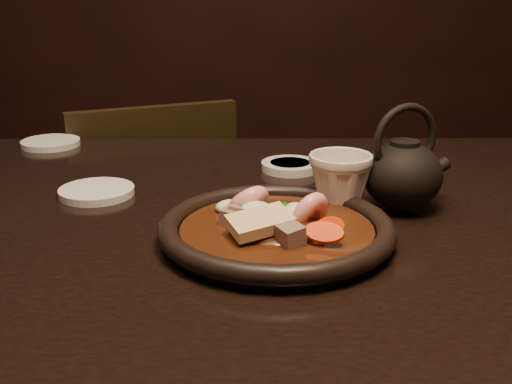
{
  "coord_description": "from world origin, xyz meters",
  "views": [
    {
      "loc": [
        0.18,
        -0.79,
        1.06
      ],
      "look_at": [
        0.18,
        -0.03,
        0.8
      ],
      "focal_mm": 45.0,
      "sensor_mm": 36.0,
      "label": 1
    }
  ],
  "objects_px": {
    "teapot": "(403,172)",
    "chair": "(149,249)",
    "table": "(121,273)",
    "tea_cup": "(340,181)",
    "plate": "(277,231)"
  },
  "relations": [
    {
      "from": "teapot",
      "to": "chair",
      "type": "bearing_deg",
      "value": 103.82
    },
    {
      "from": "plate",
      "to": "teapot",
      "type": "height_order",
      "value": "teapot"
    },
    {
      "from": "table",
      "to": "tea_cup",
      "type": "xyz_separation_m",
      "value": [
        0.3,
        0.04,
        0.12
      ]
    },
    {
      "from": "table",
      "to": "tea_cup",
      "type": "distance_m",
      "value": 0.32
    },
    {
      "from": "tea_cup",
      "to": "teapot",
      "type": "distance_m",
      "value": 0.09
    },
    {
      "from": "table",
      "to": "teapot",
      "type": "relative_size",
      "value": 10.99
    },
    {
      "from": "chair",
      "to": "tea_cup",
      "type": "distance_m",
      "value": 0.78
    },
    {
      "from": "table",
      "to": "tea_cup",
      "type": "relative_size",
      "value": 18.35
    },
    {
      "from": "table",
      "to": "plate",
      "type": "relative_size",
      "value": 5.56
    },
    {
      "from": "table",
      "to": "teapot",
      "type": "height_order",
      "value": "teapot"
    },
    {
      "from": "table",
      "to": "chair",
      "type": "xyz_separation_m",
      "value": [
        -0.07,
        0.62,
        -0.24
      ]
    },
    {
      "from": "chair",
      "to": "teapot",
      "type": "height_order",
      "value": "teapot"
    },
    {
      "from": "table",
      "to": "chair",
      "type": "height_order",
      "value": "chair"
    },
    {
      "from": "chair",
      "to": "teapot",
      "type": "distance_m",
      "value": 0.82
    },
    {
      "from": "teapot",
      "to": "tea_cup",
      "type": "bearing_deg",
      "value": 160.21
    }
  ]
}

